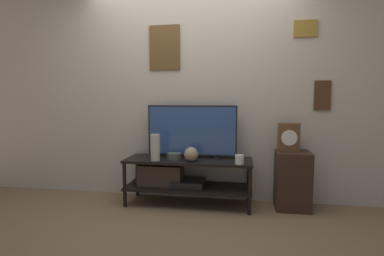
{
  "coord_description": "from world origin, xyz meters",
  "views": [
    {
      "loc": [
        0.59,
        -3.0,
        1.2
      ],
      "look_at": [
        0.04,
        0.27,
        0.88
      ],
      "focal_mm": 28.0,
      "sensor_mm": 36.0,
      "label": 1
    }
  ],
  "objects_px": {
    "television": "(192,131)",
    "mantel_clock": "(289,137)",
    "vase_tall_ceramic": "(155,148)",
    "vase_wide_bowl": "(174,156)",
    "vase_round_glass": "(191,154)",
    "candle_jar": "(239,160)"
  },
  "relations": [
    {
      "from": "television",
      "to": "mantel_clock",
      "type": "height_order",
      "value": "television"
    },
    {
      "from": "vase_tall_ceramic",
      "to": "mantel_clock",
      "type": "xyz_separation_m",
      "value": [
        1.44,
        0.23,
        0.12
      ]
    },
    {
      "from": "vase_wide_bowl",
      "to": "vase_round_glass",
      "type": "height_order",
      "value": "vase_round_glass"
    },
    {
      "from": "television",
      "to": "candle_jar",
      "type": "xyz_separation_m",
      "value": [
        0.55,
        -0.28,
        -0.26
      ]
    },
    {
      "from": "vase_wide_bowl",
      "to": "vase_tall_ceramic",
      "type": "relative_size",
      "value": 0.56
    },
    {
      "from": "candle_jar",
      "to": "mantel_clock",
      "type": "height_order",
      "value": "mantel_clock"
    },
    {
      "from": "television",
      "to": "candle_jar",
      "type": "relative_size",
      "value": 10.59
    },
    {
      "from": "vase_wide_bowl",
      "to": "mantel_clock",
      "type": "bearing_deg",
      "value": 5.2
    },
    {
      "from": "television",
      "to": "vase_tall_ceramic",
      "type": "height_order",
      "value": "television"
    },
    {
      "from": "mantel_clock",
      "to": "candle_jar",
      "type": "bearing_deg",
      "value": -154.12
    },
    {
      "from": "vase_tall_ceramic",
      "to": "vase_round_glass",
      "type": "height_order",
      "value": "vase_tall_ceramic"
    },
    {
      "from": "television",
      "to": "candle_jar",
      "type": "height_order",
      "value": "television"
    },
    {
      "from": "vase_round_glass",
      "to": "mantel_clock",
      "type": "height_order",
      "value": "mantel_clock"
    },
    {
      "from": "mantel_clock",
      "to": "vase_tall_ceramic",
      "type": "bearing_deg",
      "value": -171.09
    },
    {
      "from": "television",
      "to": "vase_tall_ceramic",
      "type": "xyz_separation_m",
      "value": [
        -0.37,
        -0.25,
        -0.16
      ]
    },
    {
      "from": "television",
      "to": "candle_jar",
      "type": "bearing_deg",
      "value": -26.92
    },
    {
      "from": "vase_wide_bowl",
      "to": "mantel_clock",
      "type": "height_order",
      "value": "mantel_clock"
    },
    {
      "from": "mantel_clock",
      "to": "vase_wide_bowl",
      "type": "bearing_deg",
      "value": -174.8
    },
    {
      "from": "television",
      "to": "vase_tall_ceramic",
      "type": "distance_m",
      "value": 0.47
    },
    {
      "from": "vase_round_glass",
      "to": "candle_jar",
      "type": "height_order",
      "value": "vase_round_glass"
    },
    {
      "from": "television",
      "to": "vase_wide_bowl",
      "type": "relative_size",
      "value": 6.27
    },
    {
      "from": "vase_tall_ceramic",
      "to": "candle_jar",
      "type": "distance_m",
      "value": 0.92
    }
  ]
}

